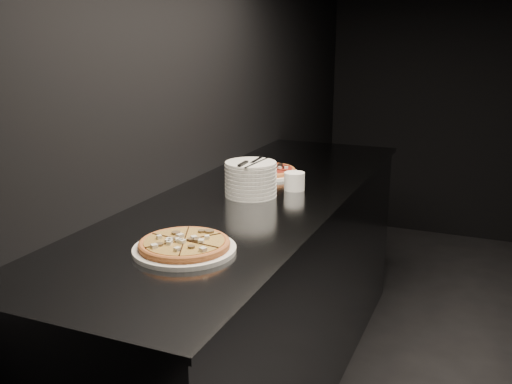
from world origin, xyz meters
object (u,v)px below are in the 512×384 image
at_px(pizza_tomato, 268,171).
at_px(plate_stack, 251,179).
at_px(cutlery, 251,162).
at_px(ramekin, 294,181).
at_px(pizza_mushroom, 184,246).
at_px(counter, 257,293).

xyz_separation_m(pizza_tomato, plate_stack, (0.07, -0.36, 0.05)).
relative_size(pizza_tomato, plate_stack, 1.51).
relative_size(cutlery, ramekin, 2.56).
bearing_deg(ramekin, pizza_mushroom, -94.95).
bearing_deg(plate_stack, counter, 79.37).
xyz_separation_m(counter, ramekin, (0.13, 0.11, 0.50)).
bearing_deg(pizza_mushroom, plate_stack, 95.71).
relative_size(pizza_mushroom, cutlery, 1.42).
height_order(pizza_tomato, cutlery, cutlery).
height_order(counter, ramekin, ramekin).
distance_m(pizza_tomato, plate_stack, 0.37).
relative_size(counter, plate_stack, 11.62).
bearing_deg(pizza_mushroom, ramekin, 85.05).
relative_size(plate_stack, cutlery, 0.94).
height_order(plate_stack, ramekin, plate_stack).
height_order(counter, pizza_tomato, pizza_tomato).
xyz_separation_m(pizza_tomato, cutlery, (0.08, -0.38, 0.13)).
bearing_deg(pizza_tomato, pizza_mushroom, -82.51).
distance_m(pizza_mushroom, pizza_tomato, 1.03).
height_order(counter, pizza_mushroom, pizza_mushroom).
bearing_deg(cutlery, pizza_mushroom, -87.89).
xyz_separation_m(counter, pizza_tomato, (-0.08, 0.32, 0.48)).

